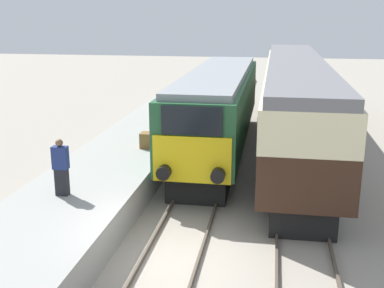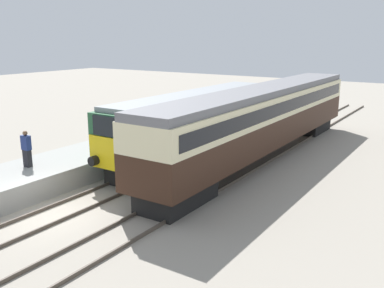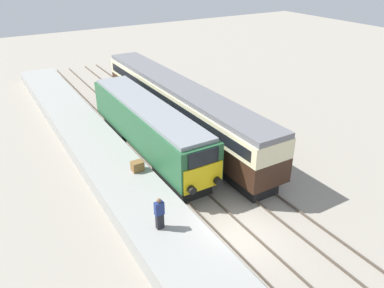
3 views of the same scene
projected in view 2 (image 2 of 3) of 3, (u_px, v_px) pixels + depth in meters
The scene contains 8 objects.
ground_plane at pixel (53, 216), 16.76m from camera, with size 120.00×120.00×0.00m, color gray.
platform_left at pixel (127, 148), 24.88m from camera, with size 3.50×50.00×1.01m.
rails_near_track at pixel (137, 180), 20.79m from camera, with size 1.51×60.00×0.14m.
rails_far_track at pixel (195, 193), 18.98m from camera, with size 1.50×60.00×0.14m.
locomotive at pixel (196, 121), 24.66m from camera, with size 2.70×14.61×3.73m.
passenger_carriage at pixel (264, 115), 24.21m from camera, with size 2.75×21.54×4.10m.
person_on_platform at pixel (27, 149), 19.46m from camera, with size 0.44×0.26×1.69m.
luggage_crate at pixel (127, 141), 23.35m from camera, with size 0.70×0.56×0.60m.
Camera 2 is at (13.12, -10.01, 6.80)m, focal length 40.00 mm.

